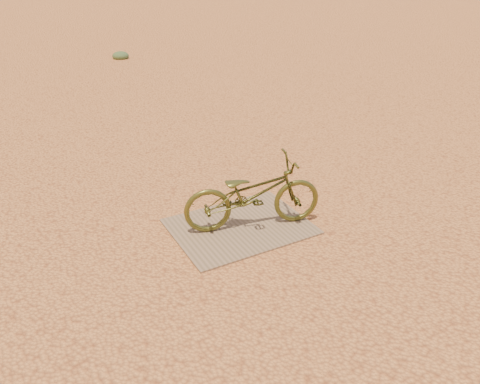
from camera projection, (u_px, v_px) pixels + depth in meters
ground at (244, 241)px, 5.18m from camera, size 120.00×120.00×0.00m
plywood_board at (240, 226)px, 5.44m from camera, size 1.54×1.18×0.02m
bicycle at (253, 194)px, 5.25m from camera, size 1.66×0.95×0.83m
kale_b at (121, 58)px, 14.17m from camera, size 0.49×0.49×0.27m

